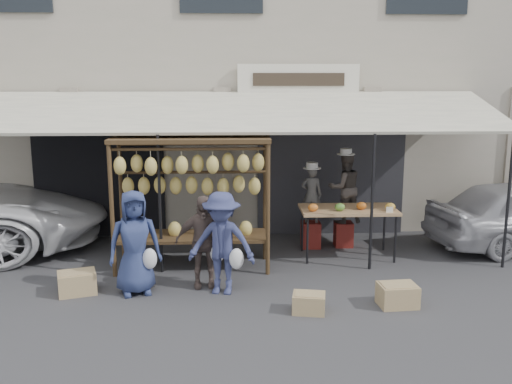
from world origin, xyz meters
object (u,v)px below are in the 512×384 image
banana_rack (191,177)px  vendor_right (345,188)px  customer_left (135,243)px  produce_table (349,211)px  crate_near_b (397,295)px  crate_far (77,283)px  crate_near_a (309,303)px  vendor_left (311,195)px  customer_mid (203,241)px  customer_right (222,243)px

banana_rack → vendor_right: size_ratio=1.94×
vendor_right → customer_left: vendor_right is taller
produce_table → crate_near_b: size_ratio=3.22×
banana_rack → vendor_right: bearing=23.1°
crate_near_b → crate_far: size_ratio=0.96×
banana_rack → crate_near_b: 3.76m
banana_rack → crate_near_a: size_ratio=5.87×
crate_far → produce_table: bearing=19.7°
crate_near_b → crate_far: crate_far is taller
vendor_left → customer_mid: (-1.95, -1.99, -0.30)m
vendor_right → crate_near_a: (-1.08, -3.11, -1.01)m
produce_table → crate_near_a: produce_table is taller
vendor_left → vendor_right: bearing=-162.7°
banana_rack → crate_near_a: (1.73, -1.91, -1.44)m
vendor_left → customer_right: size_ratio=0.69×
banana_rack → produce_table: bearing=10.5°
produce_table → vendor_left: 0.88m
vendor_right → crate_far: (-4.47, -2.26, -0.98)m
vendor_left → crate_near_b: vendor_left is taller
produce_table → customer_left: bearing=-155.6°
produce_table → customer_mid: customer_mid is taller
crate_near_b → crate_far: (-4.68, 0.67, 0.01)m
vendor_left → crate_near_a: bearing=95.1°
customer_mid → customer_right: 0.42m
customer_mid → crate_near_b: 2.99m
customer_mid → crate_near_b: (2.80, -0.90, -0.56)m
crate_near_a → crate_far: bearing=166.0°
banana_rack → crate_near_b: size_ratio=4.93×
produce_table → vendor_right: bearing=85.1°
crate_near_a → customer_mid: bearing=144.6°
banana_rack → produce_table: size_ratio=1.53×
vendor_left → customer_left: size_ratio=0.68×
produce_table → customer_left: customer_left is taller
customer_left → crate_near_a: 2.72m
banana_rack → customer_left: 1.55m
vendor_left → crate_near_a: (-0.44, -3.07, -0.89)m
produce_table → crate_far: produce_table is taller
vendor_left → crate_near_b: (0.85, -2.89, -0.87)m
produce_table → vendor_right: 0.75m
banana_rack → customer_right: bearing=-65.7°
customer_right → crate_far: size_ratio=2.84×
crate_far → vendor_left: bearing=30.1°
crate_near_a → crate_near_b: size_ratio=0.84×
customer_left → customer_right: 1.29m
crate_near_b → customer_mid: bearing=162.2°
vendor_left → customer_right: 2.83m
customer_mid → vendor_right: bearing=33.4°
banana_rack → vendor_left: banana_rack is taller
vendor_right → customer_mid: bearing=26.2°
customer_mid → customer_right: (0.30, -0.30, 0.06)m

